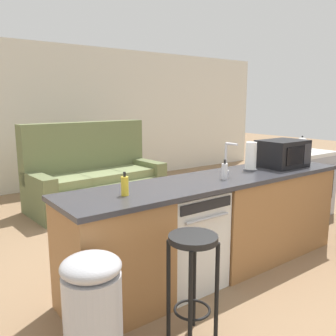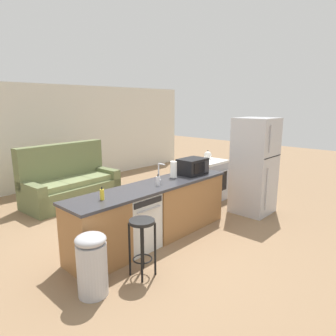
{
  "view_description": "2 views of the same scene",
  "coord_description": "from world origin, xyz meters",
  "px_view_note": "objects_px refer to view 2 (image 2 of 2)",
  "views": [
    {
      "loc": [
        -2.09,
        -2.25,
        1.58
      ],
      "look_at": [
        0.1,
        0.67,
        0.89
      ],
      "focal_mm": 38.0,
      "sensor_mm": 36.0,
      "label": 1
    },
    {
      "loc": [
        -2.97,
        -3.2,
        2.14
      ],
      "look_at": [
        0.6,
        0.12,
        1.07
      ],
      "focal_mm": 32.0,
      "sensor_mm": 36.0,
      "label": 2
    }
  ],
  "objects_px": {
    "paper_towel_roll": "(174,170)",
    "dish_soap_bottle": "(102,194)",
    "stove_range": "(207,180)",
    "trash_bin": "(92,264)",
    "couch": "(69,184)",
    "dishwasher": "(135,221)",
    "kettle": "(208,155)",
    "soap_bottle": "(158,181)",
    "refrigerator": "(254,166)",
    "microwave": "(192,166)",
    "bar_stool": "(142,236)"
  },
  "relations": [
    {
      "from": "bar_stool",
      "to": "trash_bin",
      "type": "xyz_separation_m",
      "value": [
        -0.65,
        0.12,
        -0.16
      ]
    },
    {
      "from": "microwave",
      "to": "kettle",
      "type": "bearing_deg",
      "value": 25.64
    },
    {
      "from": "paper_towel_roll",
      "to": "trash_bin",
      "type": "relative_size",
      "value": 0.38
    },
    {
      "from": "paper_towel_roll",
      "to": "kettle",
      "type": "height_order",
      "value": "paper_towel_roll"
    },
    {
      "from": "microwave",
      "to": "couch",
      "type": "bearing_deg",
      "value": 108.88
    },
    {
      "from": "trash_bin",
      "to": "refrigerator",
      "type": "bearing_deg",
      "value": -0.61
    },
    {
      "from": "stove_range",
      "to": "couch",
      "type": "xyz_separation_m",
      "value": [
        -2.17,
        2.14,
        -0.06
      ]
    },
    {
      "from": "dish_soap_bottle",
      "to": "couch",
      "type": "relative_size",
      "value": 0.09
    },
    {
      "from": "stove_range",
      "to": "refrigerator",
      "type": "relative_size",
      "value": 0.48
    },
    {
      "from": "dishwasher",
      "to": "bar_stool",
      "type": "bearing_deg",
      "value": -124.13
    },
    {
      "from": "paper_towel_roll",
      "to": "dish_soap_bottle",
      "type": "distance_m",
      "value": 1.51
    },
    {
      "from": "microwave",
      "to": "kettle",
      "type": "relative_size",
      "value": 2.44
    },
    {
      "from": "dishwasher",
      "to": "dish_soap_bottle",
      "type": "xyz_separation_m",
      "value": [
        -0.58,
        -0.04,
        0.55
      ]
    },
    {
      "from": "paper_towel_roll",
      "to": "trash_bin",
      "type": "height_order",
      "value": "paper_towel_roll"
    },
    {
      "from": "dish_soap_bottle",
      "to": "bar_stool",
      "type": "bearing_deg",
      "value": -75.82
    },
    {
      "from": "stove_range",
      "to": "kettle",
      "type": "bearing_deg",
      "value": 37.71
    },
    {
      "from": "dish_soap_bottle",
      "to": "bar_stool",
      "type": "xyz_separation_m",
      "value": [
        0.15,
        -0.59,
        -0.44
      ]
    },
    {
      "from": "trash_bin",
      "to": "dish_soap_bottle",
      "type": "bearing_deg",
      "value": 43.57
    },
    {
      "from": "refrigerator",
      "to": "microwave",
      "type": "bearing_deg",
      "value": 156.29
    },
    {
      "from": "dishwasher",
      "to": "bar_stool",
      "type": "distance_m",
      "value": 0.77
    },
    {
      "from": "refrigerator",
      "to": "bar_stool",
      "type": "bearing_deg",
      "value": -178.44
    },
    {
      "from": "kettle",
      "to": "bar_stool",
      "type": "bearing_deg",
      "value": -157.71
    },
    {
      "from": "dishwasher",
      "to": "dish_soap_bottle",
      "type": "relative_size",
      "value": 4.77
    },
    {
      "from": "dishwasher",
      "to": "microwave",
      "type": "bearing_deg",
      "value": -0.06
    },
    {
      "from": "stove_range",
      "to": "bar_stool",
      "type": "height_order",
      "value": "stove_range"
    },
    {
      "from": "stove_range",
      "to": "microwave",
      "type": "bearing_deg",
      "value": -156.23
    },
    {
      "from": "stove_range",
      "to": "soap_bottle",
      "type": "height_order",
      "value": "soap_bottle"
    },
    {
      "from": "trash_bin",
      "to": "couch",
      "type": "distance_m",
      "value": 3.54
    },
    {
      "from": "paper_towel_roll",
      "to": "trash_bin",
      "type": "xyz_separation_m",
      "value": [
        -2.0,
        -0.57,
        -0.66
      ]
    },
    {
      "from": "stove_range",
      "to": "paper_towel_roll",
      "type": "bearing_deg",
      "value": -163.78
    },
    {
      "from": "microwave",
      "to": "soap_bottle",
      "type": "height_order",
      "value": "microwave"
    },
    {
      "from": "paper_towel_roll",
      "to": "dish_soap_bottle",
      "type": "relative_size",
      "value": 1.6
    },
    {
      "from": "dish_soap_bottle",
      "to": "microwave",
      "type": "bearing_deg",
      "value": 1.07
    },
    {
      "from": "stove_range",
      "to": "refrigerator",
      "type": "height_order",
      "value": "refrigerator"
    },
    {
      "from": "kettle",
      "to": "refrigerator",
      "type": "bearing_deg",
      "value": -97.83
    },
    {
      "from": "bar_stool",
      "to": "soap_bottle",
      "type": "bearing_deg",
      "value": 33.36
    },
    {
      "from": "dish_soap_bottle",
      "to": "couch",
      "type": "distance_m",
      "value": 2.97
    },
    {
      "from": "trash_bin",
      "to": "paper_towel_roll",
      "type": "bearing_deg",
      "value": 15.95
    },
    {
      "from": "refrigerator",
      "to": "trash_bin",
      "type": "relative_size",
      "value": 2.52
    },
    {
      "from": "dishwasher",
      "to": "trash_bin",
      "type": "xyz_separation_m",
      "value": [
        -1.08,
        -0.51,
        -0.04
      ]
    },
    {
      "from": "soap_bottle",
      "to": "refrigerator",
      "type": "bearing_deg",
      "value": -12.07
    },
    {
      "from": "refrigerator",
      "to": "dish_soap_bottle",
      "type": "distance_m",
      "value": 3.22
    },
    {
      "from": "dish_soap_bottle",
      "to": "trash_bin",
      "type": "relative_size",
      "value": 0.24
    },
    {
      "from": "soap_bottle",
      "to": "trash_bin",
      "type": "xyz_separation_m",
      "value": [
        -1.48,
        -0.43,
        -0.59
      ]
    },
    {
      "from": "dishwasher",
      "to": "trash_bin",
      "type": "relative_size",
      "value": 1.14
    },
    {
      "from": "stove_range",
      "to": "soap_bottle",
      "type": "distance_m",
      "value": 2.34
    },
    {
      "from": "kettle",
      "to": "couch",
      "type": "relative_size",
      "value": 0.1
    },
    {
      "from": "kettle",
      "to": "trash_bin",
      "type": "relative_size",
      "value": 0.28
    },
    {
      "from": "stove_range",
      "to": "trash_bin",
      "type": "relative_size",
      "value": 1.22
    },
    {
      "from": "paper_towel_roll",
      "to": "bar_stool",
      "type": "bearing_deg",
      "value": -152.85
    }
  ]
}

